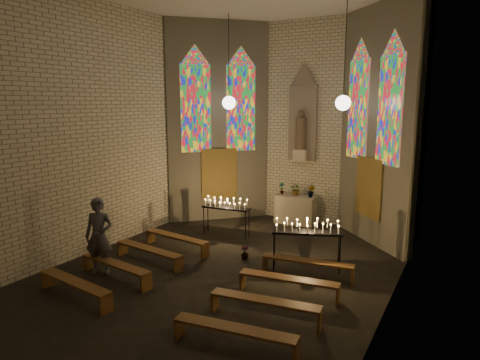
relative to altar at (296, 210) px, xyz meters
The scene contains 18 objects.
floor 5.47m from the altar, 90.00° to the right, with size 12.00×12.00×0.00m, color black.
room 3.83m from the altar, 90.00° to the right, with size 8.22×12.43×7.00m.
altar is the anchor object (origin of this frame).
flower_vase_left 0.90m from the altar, behind, with size 0.22×0.15×0.42m, color #4C723F.
flower_vase_center 0.71m from the altar, 108.65° to the left, with size 0.37×0.32×0.42m, color #4C723F.
flower_vase_right 0.90m from the altar, ahead, with size 0.24×0.19×0.43m, color #4C723F.
aisle_flower_pot 3.94m from the altar, 88.68° to the right, with size 0.21×0.21×0.38m, color #4C723F.
votive_stand_left 2.79m from the altar, 122.04° to the right, with size 1.59×0.52×1.15m.
votive_stand_right 4.30m from the altar, 64.68° to the right, with size 1.77×1.03×1.28m.
pew_left_0 4.68m from the altar, 115.23° to the right, with size 2.25×0.59×0.43m.
pew_right_0 4.68m from the altar, 64.77° to the right, with size 2.25×0.59×0.43m.
pew_left_1 5.78m from the altar, 110.16° to the right, with size 2.25×0.59×0.43m.
pew_right_1 5.78m from the altar, 69.84° to the right, with size 2.25×0.59×0.43m.
pew_left_2 6.92m from the altar, 106.73° to the right, with size 2.25×0.59×0.43m.
pew_right_2 6.92m from the altar, 73.27° to the right, with size 2.25×0.59×0.43m.
pew_left_3 8.08m from the altar, 104.28° to the right, with size 2.25×0.59×0.43m.
pew_right_3 8.08m from the altar, 75.72° to the right, with size 2.25×0.59×0.43m.
visitor 7.03m from the altar, 111.85° to the right, with size 0.70×0.46×1.93m, color #484852.
Camera 1 is at (5.34, -8.24, 4.23)m, focal length 32.00 mm.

